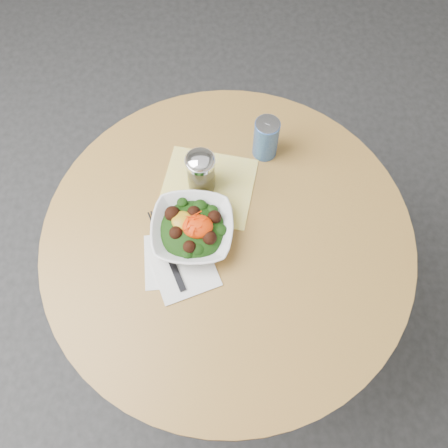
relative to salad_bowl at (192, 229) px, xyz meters
name	(u,v)px	position (x,y,z in m)	size (l,w,h in m)	color
ground	(226,319)	(0.08, -0.01, -0.78)	(6.00, 6.00, 0.00)	#2A2A2C
table	(227,266)	(0.08, -0.01, -0.22)	(0.90, 0.90, 0.75)	black
cloth_napkin	(208,187)	(0.04, 0.13, -0.03)	(0.22, 0.21, 0.00)	yellow
paper_napkins	(179,264)	(-0.03, -0.08, -0.03)	(0.19, 0.19, 0.00)	white
salad_bowl	(192,229)	(0.00, 0.00, 0.00)	(0.21, 0.21, 0.07)	white
fork	(166,247)	(-0.06, -0.03, -0.02)	(0.10, 0.21, 0.00)	black
spice_shaker	(201,172)	(0.02, 0.13, 0.04)	(0.07, 0.07, 0.13)	silver
beverage_can	(266,138)	(0.19, 0.23, 0.03)	(0.06, 0.06, 0.12)	navy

